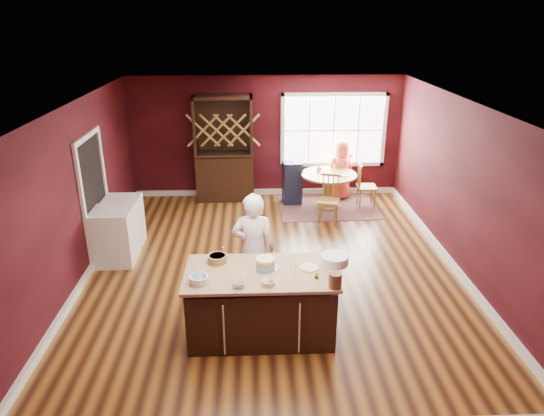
{
  "coord_description": "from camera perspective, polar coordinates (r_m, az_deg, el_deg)",
  "views": [
    {
      "loc": [
        -0.31,
        -7.13,
        3.93
      ],
      "look_at": [
        -0.02,
        -0.0,
        1.05
      ],
      "focal_mm": 32.0,
      "sensor_mm": 36.0,
      "label": 1
    }
  ],
  "objects": [
    {
      "name": "white_tub",
      "position": [
        6.32,
        7.36,
        -6.03
      ],
      "size": [
        0.36,
        0.36,
        0.12
      ],
      "primitive_type": "cylinder",
      "color": "white",
      "rests_on": "kitchen_island"
    },
    {
      "name": "bowl_olive",
      "position": [
        5.83,
        -0.45,
        -8.77
      ],
      "size": [
        0.16,
        0.16,
        0.06
      ],
      "primitive_type": "cylinder",
      "color": "beige",
      "rests_on": "kitchen_island"
    },
    {
      "name": "chair_south",
      "position": [
        9.7,
        6.71,
        1.05
      ],
      "size": [
        0.51,
        0.49,
        0.98
      ],
      "primitive_type": null,
      "rotation": [
        0.0,
        0.0,
        -0.29
      ],
      "color": "olive",
      "rests_on": "ground"
    },
    {
      "name": "seated_woman",
      "position": [
        10.97,
        8.09,
        4.45
      ],
      "size": [
        0.76,
        0.62,
        1.34
      ],
      "primitive_type": "imported",
      "rotation": [
        0.0,
        0.0,
        3.48
      ],
      "color": "#DB5639",
      "rests_on": "ground"
    },
    {
      "name": "dinner_plate",
      "position": [
        6.21,
        4.42,
        -6.99
      ],
      "size": [
        0.25,
        0.25,
        0.02
      ],
      "primitive_type": "cylinder",
      "color": "beige",
      "rests_on": "kitchen_island"
    },
    {
      "name": "layer_cake",
      "position": [
        6.16,
        -0.77,
        -6.52
      ],
      "size": [
        0.34,
        0.34,
        0.14
      ],
      "primitive_type": null,
      "color": "white",
      "rests_on": "kitchen_island"
    },
    {
      "name": "table_plate",
      "position": [
        10.31,
        8.39,
        3.83
      ],
      "size": [
        0.22,
        0.22,
        0.02
      ],
      "primitive_type": "cylinder",
      "color": "beige",
      "rests_on": "dining_table"
    },
    {
      "name": "doorway",
      "position": [
        8.67,
        -20.06,
        1.03
      ],
      "size": [
        0.08,
        1.26,
        2.13
      ],
      "primitive_type": null,
      "color": "white",
      "rests_on": "room_shell"
    },
    {
      "name": "washer",
      "position": [
        8.5,
        -18.07,
        -3.2
      ],
      "size": [
        0.65,
        0.62,
        0.94
      ],
      "primitive_type": "cube",
      "color": "white",
      "rests_on": "ground"
    },
    {
      "name": "room_shell",
      "position": [
        7.59,
        0.12,
        2.11
      ],
      "size": [
        7.0,
        7.0,
        7.0
      ],
      "color": "brown",
      "rests_on": "ground"
    },
    {
      "name": "drinking_glass",
      "position": [
        6.04,
        2.53,
        -7.15
      ],
      "size": [
        0.07,
        0.07,
        0.15
      ],
      "primitive_type": "cylinder",
      "color": "silver",
      "rests_on": "kitchen_island"
    },
    {
      "name": "high_chair",
      "position": [
        10.66,
        2.39,
        3.13
      ],
      "size": [
        0.42,
        0.42,
        0.98
      ],
      "primitive_type": null,
      "rotation": [
        0.0,
        0.0,
        0.07
      ],
      "color": "#1C2337",
      "rests_on": "ground"
    },
    {
      "name": "table_cup",
      "position": [
        10.54,
        5.51,
        4.58
      ],
      "size": [
        0.14,
        0.14,
        0.1
      ],
      "primitive_type": "imported",
      "rotation": [
        0.0,
        0.0,
        0.21
      ],
      "color": "silver",
      "rests_on": "dining_table"
    },
    {
      "name": "toy_figurine",
      "position": [
        5.98,
        5.25,
        -7.86
      ],
      "size": [
        0.05,
        0.05,
        0.08
      ],
      "primitive_type": null,
      "color": "yellow",
      "rests_on": "kitchen_island"
    },
    {
      "name": "kitchen_island",
      "position": [
        6.37,
        -1.31,
        -11.25
      ],
      "size": [
        1.91,
        1.0,
        0.92
      ],
      "color": "black",
      "rests_on": "ground"
    },
    {
      "name": "window",
      "position": [
        11.02,
        7.25,
        9.07
      ],
      "size": [
        2.36,
        0.1,
        1.66
      ],
      "primitive_type": null,
      "color": "white",
      "rests_on": "room_shell"
    },
    {
      "name": "dryer",
      "position": [
        9.07,
        -17.05,
        -1.58
      ],
      "size": [
        0.62,
        0.6,
        0.9
      ],
      "primitive_type": "cube",
      "color": "silver",
      "rests_on": "ground"
    },
    {
      "name": "rug",
      "position": [
        10.65,
        6.54,
        0.2
      ],
      "size": [
        2.15,
        1.69,
        0.01
      ],
      "primitive_type": "cube",
      "rotation": [
        0.0,
        0.0,
        0.04
      ],
      "color": "brown",
      "rests_on": "ground"
    },
    {
      "name": "chair_east",
      "position": [
        10.62,
        11.1,
        2.67
      ],
      "size": [
        0.41,
        0.43,
        0.98
      ],
      "primitive_type": null,
      "rotation": [
        0.0,
        0.0,
        1.54
      ],
      "color": "brown",
      "rests_on": "ground"
    },
    {
      "name": "toddler",
      "position": [
        10.62,
        2.44,
        4.88
      ],
      "size": [
        0.18,
        0.14,
        0.26
      ],
      "primitive_type": null,
      "color": "#8CA5BF",
      "rests_on": "high_chair"
    },
    {
      "name": "bowl_yellow",
      "position": [
        6.36,
        -6.44,
        -5.94
      ],
      "size": [
        0.25,
        0.25,
        0.1
      ],
      "primitive_type": "cylinder",
      "color": "olive",
      "rests_on": "kitchen_island"
    },
    {
      "name": "dining_table",
      "position": [
        10.46,
        6.67,
        2.89
      ],
      "size": [
        1.19,
        1.19,
        0.75
      ],
      "color": "#945121",
      "rests_on": "ground"
    },
    {
      "name": "bowl_blue",
      "position": [
        5.93,
        -8.59,
        -8.3
      ],
      "size": [
        0.23,
        0.23,
        0.09
      ],
      "primitive_type": "cylinder",
      "color": "white",
      "rests_on": "kitchen_island"
    },
    {
      "name": "baker",
      "position": [
        6.83,
        -2.19,
        -4.92
      ],
      "size": [
        0.65,
        0.45,
        1.69
      ],
      "primitive_type": "imported",
      "rotation": [
        0.0,
        0.0,
        3.06
      ],
      "color": "white",
      "rests_on": "ground"
    },
    {
      "name": "bowl_pink",
      "position": [
        5.8,
        -4.04,
        -8.98
      ],
      "size": [
        0.16,
        0.16,
        0.06
      ],
      "primitive_type": "cylinder",
      "color": "silver",
      "rests_on": "kitchen_island"
    },
    {
      "name": "stoneware_crock",
      "position": [
        5.8,
        7.45,
        -8.42
      ],
      "size": [
        0.16,
        0.16,
        0.19
      ],
      "primitive_type": "cylinder",
      "color": "brown",
      "rests_on": "kitchen_island"
    },
    {
      "name": "chair_north",
      "position": [
        11.32,
        7.95,
        4.0
      ],
      "size": [
        0.55,
        0.55,
        0.95
      ],
      "primitive_type": null,
      "rotation": [
        0.0,
        0.0,
        3.83
      ],
      "color": "brown",
      "rests_on": "ground"
    },
    {
      "name": "hutch",
      "position": [
        10.73,
        -5.63,
        6.92
      ],
      "size": [
        1.27,
        0.53,
        2.32
      ],
      "primitive_type": "cube",
      "color": "#402217",
      "rests_on": "ground"
    }
  ]
}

